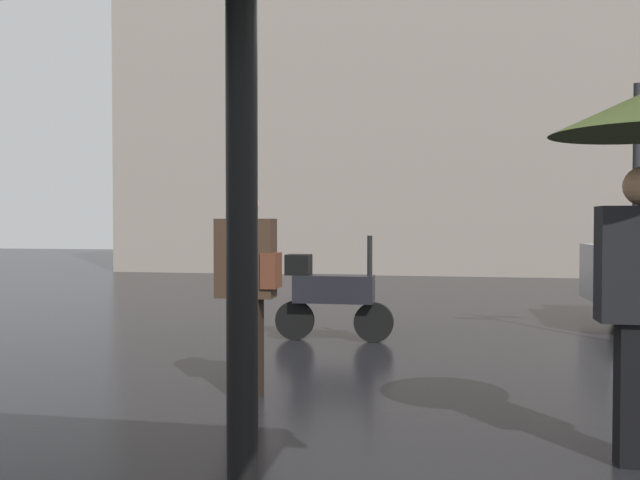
{
  "coord_description": "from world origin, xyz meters",
  "views": [
    {
      "loc": [
        0.42,
        -2.83,
        1.38
      ],
      "look_at": [
        -0.84,
        4.14,
        1.2
      ],
      "focal_mm": 37.57,
      "sensor_mm": 36.0,
      "label": 1
    }
  ],
  "objects": [
    {
      "name": "pedestrian_with_bag",
      "position": [
        -1.1,
        2.33,
        0.92
      ],
      "size": [
        0.5,
        0.24,
        1.63
      ],
      "rotation": [
        0.0,
        0.0,
        3.63
      ],
      "color": "black",
      "rests_on": "ground"
    },
    {
      "name": "parked_scooter",
      "position": [
        -0.85,
        4.87,
        0.55
      ],
      "size": [
        1.4,
        0.32,
        1.23
      ],
      "rotation": [
        0.0,
        0.0,
        0.29
      ],
      "color": "black",
      "rests_on": "ground"
    },
    {
      "name": "street_signpost",
      "position": [
        2.57,
        5.16,
        1.78
      ],
      "size": [
        1.08,
        0.08,
        2.93
      ],
      "color": "black",
      "rests_on": "ground"
    },
    {
      "name": "building_block",
      "position": [
        0.0,
        16.1,
        6.28
      ],
      "size": [
        17.44,
        2.7,
        12.56
      ],
      "primitive_type": "cube",
      "color": "gray",
      "rests_on": "ground"
    }
  ]
}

